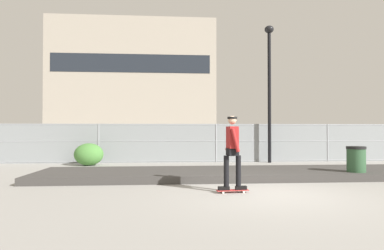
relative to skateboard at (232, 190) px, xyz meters
The scene contains 10 objects.
ground_plane 0.82m from the skateboard, 19.39° to the right, with size 120.00×120.00×0.00m, color gray.
gravel_berm 2.88m from the skateboard, 74.40° to the left, with size 13.08×2.86×0.22m, color #3D3A38.
skateboard is the anchor object (origin of this frame).
skater 1.06m from the skateboard, ahead, with size 0.73×0.60×1.83m.
chain_fence 7.96m from the skateboard, 84.38° to the left, with size 22.43×0.06×1.85m.
street_lamp 9.07m from the skateboard, 66.18° to the left, with size 0.44×0.44×6.55m.
parked_car_near 10.96m from the skateboard, 104.79° to the left, with size 4.47×2.10×1.66m.
library_building 46.41m from the skateboard, 98.00° to the left, with size 23.21×15.76×17.10m.
shrub_left 8.40m from the skateboard, 126.60° to the left, with size 1.26×1.03×0.97m.
trash_bin 4.81m from the skateboard, 24.39° to the left, with size 0.59×0.59×1.03m.
Camera 1 is at (-2.40, -7.88, 1.54)m, focal length 31.26 mm.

